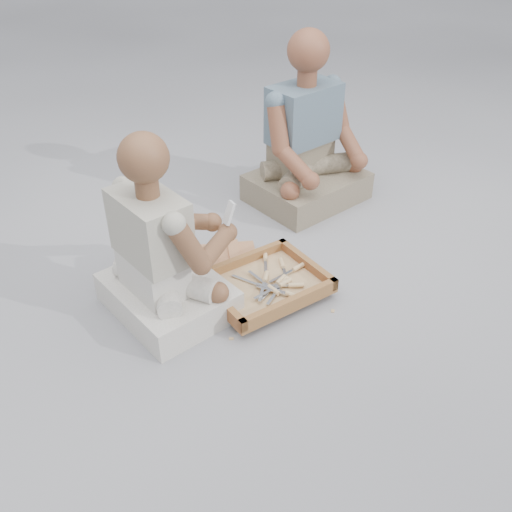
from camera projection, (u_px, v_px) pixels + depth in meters
name	position (u px, v px, depth m)	size (l,w,h in m)	color
ground	(283.00, 332.00, 2.48)	(60.00, 60.00, 0.00)	#9E9EA3
carved_panel	(202.00, 268.00, 2.83)	(0.56, 0.37, 0.04)	#946139
tool_tray	(265.00, 284.00, 2.66)	(0.60, 0.51, 0.07)	brown
chisel_0	(282.00, 284.00, 2.62)	(0.22, 0.07, 0.02)	silver
chisel_1	(265.00, 259.00, 2.80)	(0.11, 0.21, 0.02)	silver
chisel_2	(271.00, 288.00, 2.61)	(0.07, 0.22, 0.02)	silver
chisel_3	(282.00, 284.00, 2.64)	(0.18, 0.15, 0.02)	silver
chisel_4	(265.00, 279.00, 2.66)	(0.14, 0.19, 0.02)	silver
chisel_5	(291.00, 285.00, 2.63)	(0.21, 0.10, 0.02)	silver
chisel_6	(283.00, 266.00, 2.77)	(0.08, 0.22, 0.02)	silver
chisel_7	(262.00, 286.00, 2.63)	(0.14, 0.19, 0.02)	silver
chisel_8	(292.00, 295.00, 2.56)	(0.16, 0.18, 0.02)	silver
chisel_9	(278.00, 282.00, 2.65)	(0.20, 0.13, 0.02)	silver
chisel_10	(289.00, 294.00, 2.57)	(0.15, 0.18, 0.02)	silver
chisel_11	(295.00, 269.00, 2.73)	(0.22, 0.08, 0.02)	silver
wood_chip_0	(249.00, 310.00, 2.60)	(0.02, 0.01, 0.00)	tan
wood_chip_1	(217.00, 324.00, 2.52)	(0.02, 0.01, 0.00)	tan
wood_chip_2	(217.00, 284.00, 2.76)	(0.02, 0.01, 0.00)	tan
wood_chip_3	(271.00, 265.00, 2.88)	(0.02, 0.01, 0.00)	tan
wood_chip_4	(240.00, 264.00, 2.89)	(0.02, 0.01, 0.00)	tan
wood_chip_5	(196.00, 266.00, 2.88)	(0.02, 0.01, 0.00)	tan
wood_chip_6	(206.00, 332.00, 2.48)	(0.02, 0.01, 0.00)	tan
wood_chip_7	(249.00, 299.00, 2.66)	(0.02, 0.01, 0.00)	tan
wood_chip_8	(293.00, 304.00, 2.63)	(0.02, 0.01, 0.00)	tan
wood_chip_9	(268.00, 246.00, 3.02)	(0.02, 0.01, 0.00)	tan
wood_chip_10	(242.00, 279.00, 2.79)	(0.02, 0.01, 0.00)	tan
wood_chip_11	(190.00, 305.00, 2.63)	(0.02, 0.01, 0.00)	tan
wood_chip_12	(231.00, 339.00, 2.44)	(0.02, 0.01, 0.00)	tan
wood_chip_13	(333.00, 311.00, 2.59)	(0.02, 0.01, 0.00)	tan
wood_chip_14	(276.00, 308.00, 2.61)	(0.02, 0.01, 0.00)	tan
craftsman	(163.00, 256.00, 2.44)	(0.64, 0.65, 0.86)	silver
companion	(307.00, 148.00, 3.28)	(0.74, 0.64, 0.98)	gray
mobile_phone	(229.00, 213.00, 2.50)	(0.05, 0.05, 0.10)	silver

